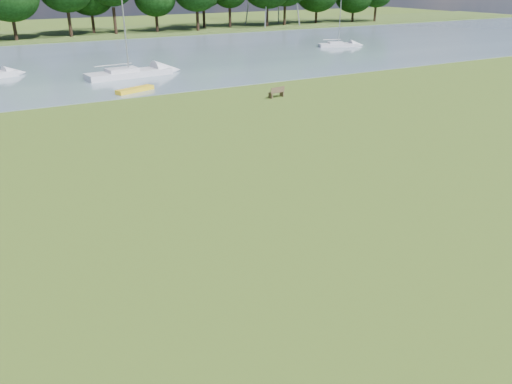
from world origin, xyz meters
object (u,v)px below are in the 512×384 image
kayak (135,90)px  sailboat_4 (338,44)px  riverbank_bench (277,92)px  sailboat_3 (128,71)px

kayak → sailboat_4: 35.97m
riverbank_bench → kayak: bearing=131.8°
riverbank_bench → sailboat_3: sailboat_3 is taller
riverbank_bench → sailboat_4: (23.37, 22.38, 0.03)m
riverbank_bench → sailboat_3: (-7.92, 14.28, 0.14)m
kayak → sailboat_3: bearing=57.5°
kayak → sailboat_3: size_ratio=0.35×
kayak → sailboat_4: bearing=3.6°
sailboat_3 → sailboat_4: 32.33m
kayak → sailboat_3: sailboat_3 is taller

